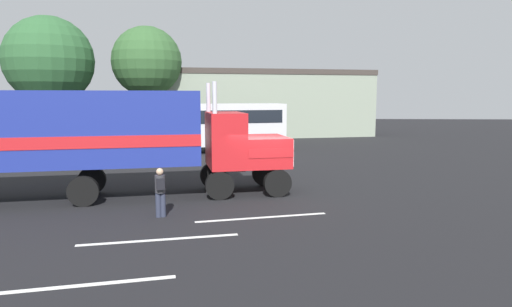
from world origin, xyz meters
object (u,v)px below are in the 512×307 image
parked_bus (207,123)px  semi_truck (89,134)px  parked_car (56,141)px  tree_center (147,62)px  person_bystander (160,190)px  tree_left (49,61)px

parked_bus → semi_truck: bearing=-98.2°
parked_car → tree_center: (4.11, 8.26, 6.06)m
person_bystander → parked_car: (-11.70, 15.94, -0.09)m
person_bystander → tree_center: 26.05m
semi_truck → person_bystander: semi_truck is taller
tree_left → tree_center: tree_left is taller
person_bystander → parked_bus: parked_bus is taller
semi_truck → parked_bus: 14.75m
person_bystander → parked_bus: bearing=94.3°
parked_bus → tree_left: bearing=161.7°
semi_truck → tree_center: 22.62m
person_bystander → tree_left: 26.70m
person_bystander → parked_car: person_bystander is taller
parked_bus → tree_left: (-13.48, 4.47, 4.71)m
semi_truck → tree_left: tree_left is taller
person_bystander → parked_bus: 17.08m
parked_bus → tree_left: 14.97m
semi_truck → parked_bus: size_ratio=1.28×
semi_truck → tree_left: bearing=120.8°
semi_truck → tree_left: size_ratio=1.39×
person_bystander → tree_center: (-7.59, 24.20, 5.97)m
parked_bus → parked_car: 10.56m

